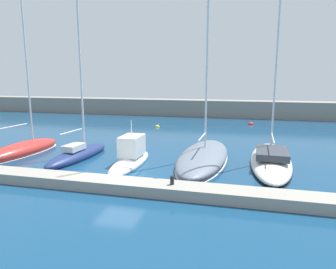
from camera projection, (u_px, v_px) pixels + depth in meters
ground_plane at (118, 178)px, 17.91m from camera, size 120.00×120.00×0.00m
dock_pier at (104, 184)px, 16.10m from camera, size 22.72×1.43×0.56m
breakwater_seawall at (197, 108)px, 46.36m from camera, size 108.00×3.03×2.44m
sailboat_red_nearest at (24, 149)px, 23.54m from camera, size 2.64×7.28×13.01m
sailboat_navy_second at (78, 154)px, 22.16m from camera, size 2.23×7.06×11.38m
motorboat_white_third at (131, 157)px, 20.56m from camera, size 1.64×6.16×3.30m
sailboat_slate_fourth at (203, 155)px, 21.52m from camera, size 3.48×10.57×22.25m
sailboat_ivory_fifth at (271, 159)px, 20.70m from camera, size 3.03×10.35×20.56m
mooring_buoy_red at (251, 125)px, 37.95m from camera, size 0.64×0.64×0.64m
mooring_buoy_yellow at (157, 127)px, 36.17m from camera, size 0.53×0.53×0.53m
dock_bollard at (172, 180)px, 15.13m from camera, size 0.20×0.20×0.44m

